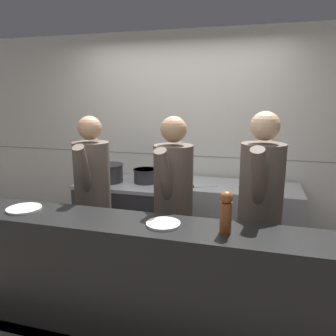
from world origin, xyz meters
TOP-DOWN VIEW (x-y plane):
  - ground_plane at (0.00, 0.00)m, footprint 14.00×14.00m
  - wall_back_tiled at (0.00, 1.50)m, footprint 8.00×0.06m
  - oven_range at (-0.56, 1.09)m, footprint 1.11×0.71m
  - prep_counter at (0.69, 1.09)m, footprint 1.36×0.65m
  - pass_counter at (0.14, -0.30)m, footprint 3.22×0.45m
  - stock_pot at (-0.77, 1.04)m, footprint 0.36×0.36m
  - sauce_pot at (-0.34, 1.12)m, footprint 0.28×0.28m
  - mixing_bowl_steel at (0.81, 1.05)m, footprint 0.20×0.20m
  - chefs_knife at (0.31, 0.93)m, footprint 0.35×0.19m
  - plated_dish_main at (-0.87, -0.29)m, footprint 0.27×0.27m
  - plated_dish_appetiser at (0.29, -0.29)m, footprint 0.24×0.24m
  - pepper_mill at (0.72, -0.31)m, footprint 0.09×0.09m
  - chef_head_cook at (-0.61, 0.35)m, footprint 0.40×0.74m
  - chef_sous at (0.20, 0.31)m, footprint 0.37×0.74m
  - chef_line at (0.94, 0.30)m, footprint 0.40×0.76m

SIDE VIEW (x-z plane):
  - ground_plane at x=0.00m, z-range 0.00..0.00m
  - oven_range at x=-0.56m, z-range 0.00..0.87m
  - prep_counter at x=0.69m, z-range 0.00..0.91m
  - pass_counter at x=0.14m, z-range 0.00..0.96m
  - chefs_knife at x=0.31m, z-range 0.91..0.93m
  - chef_head_cook at x=-0.61m, z-range 0.09..1.77m
  - chef_sous at x=0.20m, z-range 0.10..1.79m
  - mixing_bowl_steel at x=0.81m, z-range 0.91..0.99m
  - sauce_pot at x=-0.34m, z-range 0.87..1.04m
  - chef_line at x=0.94m, z-range 0.10..1.84m
  - plated_dish_main at x=-0.87m, z-range 0.97..0.98m
  - plated_dish_appetiser at x=0.29m, z-range 0.97..0.98m
  - stock_pot at x=-0.77m, z-range 0.87..1.08m
  - pepper_mill at x=0.72m, z-range 0.97..1.26m
  - wall_back_tiled at x=0.00m, z-range 0.00..2.60m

